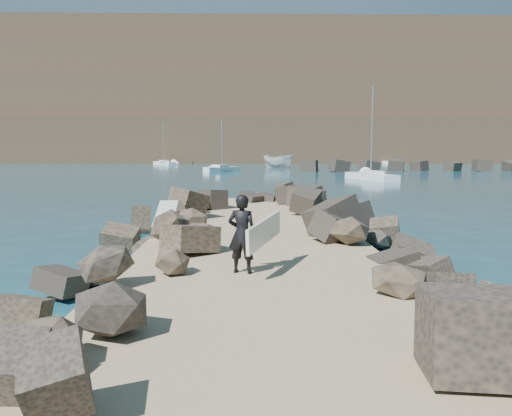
# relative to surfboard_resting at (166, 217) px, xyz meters

# --- Properties ---
(ground) EXTENTS (800.00, 800.00, 0.00)m
(ground) POSITION_rel_surfboard_resting_xyz_m (2.72, -0.57, -1.04)
(ground) COLOR #0F384C
(ground) RESTS_ON ground
(jetty) EXTENTS (6.00, 26.00, 0.60)m
(jetty) POSITION_rel_surfboard_resting_xyz_m (2.72, -2.57, -0.74)
(jetty) COLOR #8C7759
(jetty) RESTS_ON ground
(riprap_left) EXTENTS (2.60, 22.00, 1.00)m
(riprap_left) POSITION_rel_surfboard_resting_xyz_m (-0.18, -2.07, -0.54)
(riprap_left) COLOR black
(riprap_left) RESTS_ON ground
(riprap_right) EXTENTS (2.60, 22.00, 1.00)m
(riprap_right) POSITION_rel_surfboard_resting_xyz_m (5.62, -2.07, -0.54)
(riprap_right) COLOR black
(riprap_right) RESTS_ON ground
(breakwater_secondary) EXTENTS (52.00, 4.00, 1.20)m
(breakwater_secondary) POSITION_rel_surfboard_resting_xyz_m (37.72, 54.43, -0.44)
(breakwater_secondary) COLOR black
(breakwater_secondary) RESTS_ON ground
(headland) EXTENTS (360.00, 140.00, 32.00)m
(headland) POSITION_rel_surfboard_resting_xyz_m (12.72, 159.43, 14.96)
(headland) COLOR #2D4919
(headland) RESTS_ON ground
(surfboard_resting) EXTENTS (0.71, 2.34, 0.08)m
(surfboard_resting) POSITION_rel_surfboard_resting_xyz_m (0.00, 0.00, 0.00)
(surfboard_resting) COLOR silver
(surfboard_resting) RESTS_ON riprap_left
(boat_imported) EXTENTS (5.93, 5.35, 2.25)m
(boat_imported) POSITION_rel_surfboard_resting_xyz_m (7.89, 67.66, 0.09)
(boat_imported) COLOR silver
(boat_imported) RESTS_ON ground
(surfer_with_board) EXTENTS (1.16, 1.89, 1.61)m
(surfer_with_board) POSITION_rel_surfboard_resting_xyz_m (2.42, -5.19, 0.37)
(surfer_with_board) COLOR black
(surfer_with_board) RESTS_ON jetty
(sailboat_b) EXTENTS (5.07, 5.15, 7.27)m
(sailboat_b) POSITION_rel_surfboard_resting_xyz_m (-0.81, 54.31, -0.69)
(sailboat_b) COLOR white
(sailboat_b) RESTS_ON ground
(sailboat_f) EXTENTS (1.76, 5.88, 7.12)m
(sailboat_f) POSITION_rel_surfboard_resting_xyz_m (31.97, 91.68, -0.69)
(sailboat_f) COLOR white
(sailboat_f) RESTS_ON ground
(sailboat_c) EXTENTS (3.84, 8.11, 9.48)m
(sailboat_c) POSITION_rel_surfboard_resting_xyz_m (15.11, 34.98, -0.69)
(sailboat_c) COLOR white
(sailboat_c) RESTS_ON ground
(sailboat_e) EXTENTS (5.30, 6.66, 8.50)m
(sailboat_e) POSITION_rel_surfboard_resting_xyz_m (-13.63, 84.01, -0.69)
(sailboat_e) COLOR white
(sailboat_e) RESTS_ON ground
(headland_buildings) EXTENTS (137.50, 30.50, 5.00)m
(headland_buildings) POSITION_rel_surfboard_resting_xyz_m (19.53, 151.62, 32.93)
(headland_buildings) COLOR white
(headland_buildings) RESTS_ON headland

